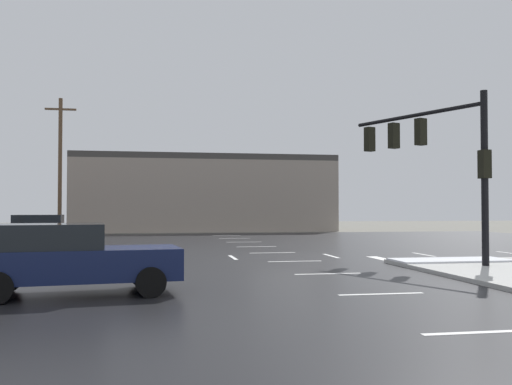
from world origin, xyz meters
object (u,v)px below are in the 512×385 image
at_px(sedan_red, 29,229).
at_px(sedan_navy, 69,257).
at_px(traffic_signal_mast, 435,149).
at_px(utility_pole_distant, 60,164).

relative_size(sedan_red, sedan_navy, 0.98).
bearing_deg(traffic_signal_mast, sedan_red, 27.02).
bearing_deg(sedan_navy, utility_pole_distant, 92.64).
distance_m(traffic_signal_mast, utility_pole_distant, 29.80).
height_order(sedan_navy, utility_pole_distant, utility_pole_distant).
bearing_deg(traffic_signal_mast, utility_pole_distant, 11.04).
xyz_separation_m(sedan_red, sedan_navy, (4.79, -18.95, 0.00)).
distance_m(sedan_red, utility_pole_distant, 11.78).
height_order(sedan_red, utility_pole_distant, utility_pole_distant).
xyz_separation_m(traffic_signal_mast, sedan_red, (-16.20, 13.95, -3.15)).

